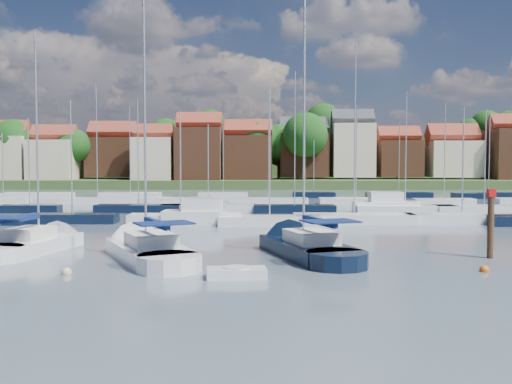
{
  "coord_description": "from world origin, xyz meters",
  "views": [
    {
      "loc": [
        0.05,
        -30.28,
        5.48
      ],
      "look_at": [
        -0.49,
        14.0,
        3.16
      ],
      "focal_mm": 40.0,
      "sensor_mm": 36.0,
      "label": 1
    }
  ],
  "objects": [
    {
      "name": "sailboat_centre",
      "position": [
        -7.12,
        2.99,
        0.35
      ],
      "size": [
        8.49,
        12.69,
        16.96
      ],
      "rotation": [
        0.0,
        0.0,
        2.03
      ],
      "color": "silver",
      "rests_on": "ground"
    },
    {
      "name": "buoy_f",
      "position": [
        11.13,
        -1.9,
        0.0
      ],
      "size": [
        0.47,
        0.47,
        0.47
      ],
      "primitive_type": "sphere",
      "color": "#D85914",
      "rests_on": "ground"
    },
    {
      "name": "tender",
      "position": [
        -1.2,
        -3.56,
        0.23
      ],
      "size": [
        2.92,
        1.57,
        0.61
      ],
      "rotation": [
        0.0,
        0.0,
        0.09
      ],
      "color": "silver",
      "rests_on": "ground"
    },
    {
      "name": "buoy_e",
      "position": [
        1.73,
        6.8,
        0.0
      ],
      "size": [
        0.46,
        0.46,
        0.46
      ],
      "primitive_type": "sphere",
      "color": "#D85914",
      "rests_on": "ground"
    },
    {
      "name": "buoy_c",
      "position": [
        -5.82,
        -2.1,
        0.0
      ],
      "size": [
        0.43,
        0.43,
        0.43
      ],
      "primitive_type": "sphere",
      "color": "#D85914",
      "rests_on": "ground"
    },
    {
      "name": "far_shore_town",
      "position": [
        2.23,
        132.67,
        4.61
      ],
      "size": [
        212.46,
        90.0,
        22.27
      ],
      "color": "#3C5028",
      "rests_on": "ground"
    },
    {
      "name": "marina_field",
      "position": [
        1.91,
        35.15,
        0.43
      ],
      "size": [
        79.62,
        41.41,
        15.93
      ],
      "color": "silver",
      "rests_on": "ground"
    },
    {
      "name": "buoy_b",
      "position": [
        -9.54,
        -2.81,
        0.0
      ],
      "size": [
        0.48,
        0.48,
        0.48
      ],
      "primitive_type": "sphere",
      "color": "beige",
      "rests_on": "ground"
    },
    {
      "name": "sailboat_navy",
      "position": [
        2.12,
        4.28,
        0.35
      ],
      "size": [
        7.07,
        12.82,
        17.16
      ],
      "rotation": [
        0.0,
        0.0,
        1.9
      ],
      "color": "black",
      "rests_on": "ground"
    },
    {
      "name": "timber_piling",
      "position": [
        13.03,
        2.16,
        0.95
      ],
      "size": [
        0.4,
        0.4,
        6.2
      ],
      "color": "#4C331E",
      "rests_on": "ground"
    },
    {
      "name": "ground",
      "position": [
        0.0,
        40.0,
        0.0
      ],
      "size": [
        260.0,
        260.0,
        0.0
      ],
      "primitive_type": "plane",
      "color": "#425059",
      "rests_on": "ground"
    },
    {
      "name": "sailboat_left",
      "position": [
        -13.66,
        5.24,
        0.36
      ],
      "size": [
        4.88,
        11.0,
        14.52
      ],
      "rotation": [
        0.0,
        0.0,
        1.37
      ],
      "color": "silver",
      "rests_on": "ground"
    },
    {
      "name": "buoy_d",
      "position": [
        3.47,
        -1.45,
        0.0
      ],
      "size": [
        0.47,
        0.47,
        0.47
      ],
      "primitive_type": "sphere",
      "color": "beige",
      "rests_on": "ground"
    }
  ]
}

